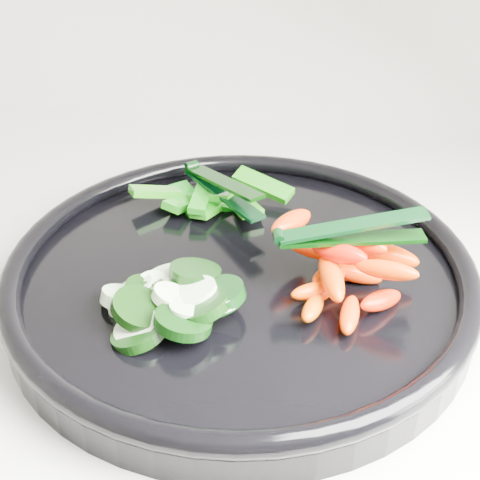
# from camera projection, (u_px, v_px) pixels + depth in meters

# --- Properties ---
(veggie_tray) EXTENTS (0.40, 0.40, 0.04)m
(veggie_tray) POSITION_uv_depth(u_px,v_px,m) (240.00, 276.00, 0.54)
(veggie_tray) COLOR black
(veggie_tray) RESTS_ON counter
(cucumber_pile) EXTENTS (0.12, 0.12, 0.04)m
(cucumber_pile) POSITION_uv_depth(u_px,v_px,m) (165.00, 299.00, 0.49)
(cucumber_pile) COLOR black
(cucumber_pile) RESTS_ON veggie_tray
(carrot_pile) EXTENTS (0.12, 0.15, 0.05)m
(carrot_pile) POSITION_uv_depth(u_px,v_px,m) (344.00, 263.00, 0.51)
(carrot_pile) COLOR red
(carrot_pile) RESTS_ON veggie_tray
(pepper_pile) EXTENTS (0.15, 0.08, 0.03)m
(pepper_pile) POSITION_uv_depth(u_px,v_px,m) (212.00, 199.00, 0.62)
(pepper_pile) COLOR #10730B
(pepper_pile) RESTS_ON veggie_tray
(tong_carrot) EXTENTS (0.11, 0.04, 0.02)m
(tong_carrot) POSITION_uv_depth(u_px,v_px,m) (347.00, 232.00, 0.49)
(tong_carrot) COLOR black
(tong_carrot) RESTS_ON carrot_pile
(tong_pepper) EXTENTS (0.09, 0.09, 0.02)m
(tong_pepper) POSITION_uv_depth(u_px,v_px,m) (221.00, 186.00, 0.60)
(tong_pepper) COLOR black
(tong_pepper) RESTS_ON pepper_pile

